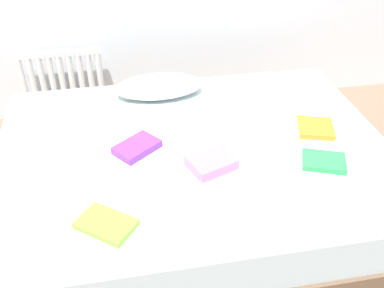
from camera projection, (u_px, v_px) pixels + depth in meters
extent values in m
plane|color=#7F6651|center=(194.00, 217.00, 2.44)|extent=(8.00, 8.00, 0.00)
cube|color=brown|center=(194.00, 199.00, 2.36)|extent=(2.00, 1.50, 0.28)
cube|color=silver|center=(194.00, 164.00, 2.22)|extent=(1.96, 1.46, 0.22)
cylinder|color=white|center=(24.00, 85.00, 3.07)|extent=(0.04, 0.04, 0.47)
cylinder|color=white|center=(34.00, 84.00, 3.08)|extent=(0.04, 0.04, 0.47)
cylinder|color=white|center=(43.00, 83.00, 3.09)|extent=(0.04, 0.04, 0.47)
cylinder|color=white|center=(53.00, 82.00, 3.10)|extent=(0.04, 0.04, 0.47)
cylinder|color=white|center=(63.00, 82.00, 3.11)|extent=(0.04, 0.04, 0.47)
cylinder|color=white|center=(72.00, 81.00, 3.12)|extent=(0.04, 0.04, 0.47)
cylinder|color=white|center=(82.00, 80.00, 3.13)|extent=(0.04, 0.04, 0.47)
cylinder|color=white|center=(91.00, 79.00, 3.14)|extent=(0.04, 0.04, 0.47)
cylinder|color=white|center=(101.00, 79.00, 3.15)|extent=(0.04, 0.04, 0.47)
cube|color=white|center=(57.00, 54.00, 2.98)|extent=(0.59, 0.04, 0.04)
cube|color=white|center=(68.00, 107.00, 3.23)|extent=(0.59, 0.04, 0.04)
ellipsoid|color=white|center=(159.00, 86.00, 2.55)|extent=(0.52, 0.26, 0.12)
cube|color=orange|center=(315.00, 128.00, 2.26)|extent=(0.23, 0.23, 0.03)
cube|color=pink|center=(211.00, 163.00, 2.00)|extent=(0.25, 0.22, 0.05)
cube|color=#8CC638|center=(106.00, 224.00, 1.70)|extent=(0.27, 0.25, 0.03)
cube|color=green|center=(324.00, 161.00, 2.03)|extent=(0.24, 0.21, 0.03)
cube|color=purple|center=(137.00, 147.00, 2.11)|extent=(0.26, 0.24, 0.04)
cube|color=white|center=(79.00, 154.00, 2.07)|extent=(0.22, 0.21, 0.04)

